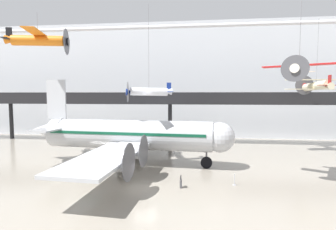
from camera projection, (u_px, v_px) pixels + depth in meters
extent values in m
plane|color=gray|center=(142.00, 189.00, 23.20)|extent=(260.00, 260.00, 0.00)
cube|color=silver|center=(174.00, 80.00, 52.50)|extent=(140.00, 3.00, 22.41)
cube|color=black|center=(169.00, 101.00, 44.87)|extent=(110.00, 3.20, 0.90)
cube|color=black|center=(168.00, 96.00, 43.27)|extent=(110.00, 0.12, 1.10)
cylinder|color=black|center=(11.00, 121.00, 49.56)|extent=(0.70, 0.70, 6.74)
cylinder|color=black|center=(170.00, 123.00, 46.12)|extent=(0.70, 0.70, 6.74)
cylinder|color=silver|center=(168.00, 27.00, 42.03)|extent=(120.00, 0.60, 0.60)
cylinder|color=#B7BABF|center=(129.00, 135.00, 31.24)|extent=(20.01, 4.90, 3.47)
sphere|color=#B7BABF|center=(220.00, 137.00, 29.27)|extent=(3.40, 3.40, 3.40)
cone|color=#B7BABF|center=(48.00, 130.00, 33.23)|extent=(4.74, 3.51, 3.20)
cube|color=#0F4C33|center=(129.00, 132.00, 31.22)|extent=(18.63, 4.87, 0.31)
cube|color=#B7BABF|center=(151.00, 132.00, 39.08)|extent=(5.51, 12.97, 0.28)
cube|color=#B7BABF|center=(106.00, 157.00, 23.27)|extent=(5.51, 12.97, 0.28)
cylinder|color=#B7BABF|center=(156.00, 134.00, 36.09)|extent=(2.42, 1.83, 1.67)
cylinder|color=#4C4C51|center=(165.00, 135.00, 35.86)|extent=(0.29, 3.16, 3.17)
cylinder|color=#B7BABF|center=(162.00, 130.00, 40.31)|extent=(2.42, 1.83, 1.67)
cylinder|color=#4C4C51|center=(171.00, 131.00, 40.08)|extent=(0.29, 3.16, 3.17)
cylinder|color=#B7BABF|center=(131.00, 151.00, 25.74)|extent=(2.42, 1.83, 1.67)
cylinder|color=#4C4C51|center=(144.00, 151.00, 25.51)|extent=(0.29, 3.16, 3.17)
cylinder|color=#B7BABF|center=(114.00, 162.00, 21.52)|extent=(2.42, 1.83, 1.67)
cylinder|color=#4C4C51|center=(129.00, 162.00, 21.29)|extent=(0.29, 3.16, 3.17)
cube|color=#B7BABF|center=(56.00, 99.00, 32.67)|extent=(2.54, 0.38, 4.86)
cube|color=#B7BABF|center=(60.00, 127.00, 32.87)|extent=(3.18, 9.19, 0.20)
cylinder|color=#4C4C51|center=(206.00, 157.00, 29.72)|extent=(0.20, 0.20, 1.21)
cylinder|color=black|center=(206.00, 163.00, 29.77)|extent=(1.32, 0.47, 1.30)
cylinder|color=#4C4C51|center=(138.00, 149.00, 34.11)|extent=(0.20, 0.20, 1.21)
cylinder|color=black|center=(138.00, 154.00, 34.15)|extent=(1.32, 0.47, 1.30)
cylinder|color=#4C4C51|center=(123.00, 160.00, 28.66)|extent=(0.20, 0.20, 1.21)
cylinder|color=black|center=(123.00, 165.00, 28.71)|extent=(1.32, 0.47, 1.30)
cylinder|color=red|center=(299.00, 70.00, 24.04)|extent=(2.70, 4.10, 0.91)
cone|color=silver|center=(295.00, 69.00, 22.24)|extent=(1.01, 0.97, 0.78)
cylinder|color=#4C4C51|center=(295.00, 68.00, 22.12)|extent=(2.01, 1.08, 2.25)
cone|color=red|center=(302.00, 72.00, 25.72)|extent=(1.17, 1.34, 0.75)
cube|color=red|center=(299.00, 65.00, 23.80)|extent=(6.05, 3.82, 0.10)
cube|color=silver|center=(303.00, 67.00, 25.89)|extent=(0.29, 0.48, 1.04)
cube|color=silver|center=(302.00, 72.00, 25.93)|extent=(2.23, 1.49, 0.06)
cylinder|color=slate|center=(301.00, 22.00, 23.71)|extent=(0.04, 0.04, 7.79)
cylinder|color=orange|center=(38.00, 41.00, 33.98)|extent=(6.44, 2.91, 1.38)
cone|color=black|center=(65.00, 42.00, 34.47)|extent=(1.32, 1.41, 1.18)
cylinder|color=#4C4C51|center=(66.00, 42.00, 34.51)|extent=(0.92, 3.29, 3.40)
cone|color=orange|center=(12.00, 40.00, 33.52)|extent=(1.94, 1.52, 1.13)
cube|color=orange|center=(41.00, 36.00, 33.99)|extent=(3.97, 9.61, 0.10)
cube|color=black|center=(9.00, 34.00, 33.41)|extent=(0.76, 0.26, 1.57)
cube|color=black|center=(9.00, 40.00, 33.47)|extent=(1.63, 3.48, 0.06)
cylinder|color=slate|center=(37.00, 24.00, 33.81)|extent=(0.04, 0.04, 2.95)
cylinder|color=beige|center=(316.00, 86.00, 36.32)|extent=(1.83, 5.41, 1.43)
cone|color=maroon|center=(305.00, 85.00, 39.05)|extent=(1.09, 1.00, 0.98)
cylinder|color=#4C4C51|center=(304.00, 85.00, 39.24)|extent=(2.81, 0.44, 2.83)
cone|color=beige|center=(328.00, 87.00, 33.79)|extent=(1.12, 1.58, 1.02)
cube|color=beige|center=(315.00, 80.00, 36.58)|extent=(8.04, 2.39, 0.10)
cube|color=beige|center=(315.00, 89.00, 36.68)|extent=(8.04, 2.39, 0.10)
cube|color=maroon|center=(330.00, 80.00, 33.40)|extent=(0.15, 0.64, 1.31)
cube|color=maroon|center=(329.00, 85.00, 33.45)|extent=(2.89, 1.03, 0.06)
cylinder|color=slate|center=(318.00, 50.00, 35.94)|extent=(0.04, 0.04, 8.67)
cylinder|color=silver|center=(149.00, 92.00, 30.76)|extent=(4.47, 2.40, 0.98)
cone|color=navy|center=(129.00, 92.00, 30.21)|extent=(0.97, 1.03, 0.82)
cylinder|color=#4C4C51|center=(128.00, 92.00, 30.17)|extent=(0.87, 2.25, 2.38)
cone|color=silver|center=(167.00, 92.00, 31.27)|extent=(1.39, 1.15, 0.79)
cube|color=silver|center=(147.00, 94.00, 30.71)|extent=(3.33, 6.63, 0.10)
cube|color=navy|center=(169.00, 87.00, 31.29)|extent=(0.53, 0.24, 1.10)
cube|color=navy|center=(169.00, 92.00, 31.33)|extent=(1.33, 2.42, 0.06)
cylinder|color=slate|center=(149.00, 46.00, 30.35)|extent=(0.04, 0.04, 9.57)
cylinder|color=#B2B5BA|center=(234.00, 185.00, 24.24)|extent=(0.36, 0.36, 0.04)
cylinder|color=#B2B5BA|center=(234.00, 180.00, 24.20)|extent=(0.07, 0.07, 0.95)
sphere|color=#B2B5BA|center=(235.00, 174.00, 24.16)|extent=(0.10, 0.10, 0.10)
cube|color=#4C4C51|center=(181.00, 184.00, 23.50)|extent=(0.24, 0.42, 0.70)
cube|color=#232326|center=(181.00, 178.00, 23.46)|extent=(0.20, 0.77, 0.73)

